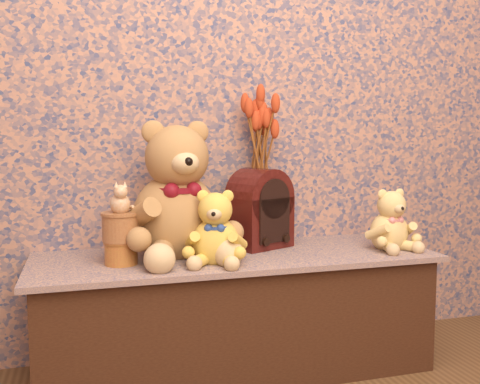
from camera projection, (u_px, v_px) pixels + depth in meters
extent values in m
cube|color=#394874|center=(219.00, 35.00, 2.15)|extent=(3.00, 0.10, 2.60)
cube|color=navy|center=(236.00, 312.00, 2.02)|extent=(1.49, 0.52, 0.45)
cylinder|color=tan|center=(261.00, 220.00, 2.18)|extent=(0.15, 0.15, 0.20)
cylinder|color=gold|center=(121.00, 253.00, 1.84)|extent=(0.13, 0.13, 0.08)
cylinder|color=tan|center=(121.00, 227.00, 1.83)|extent=(0.14, 0.14, 0.10)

